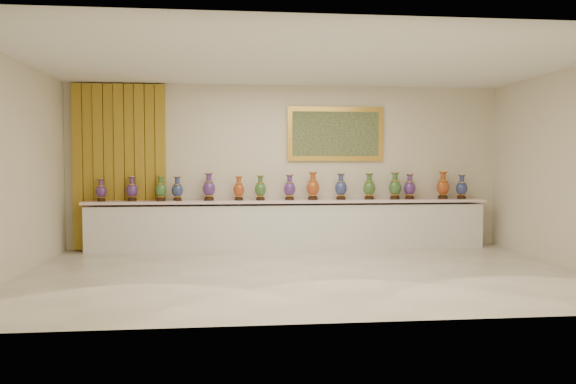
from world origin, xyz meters
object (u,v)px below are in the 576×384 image
(vase_1, at_px, (132,190))
(vase_2, at_px, (161,190))
(counter, at_px, (289,225))
(vase_0, at_px, (101,191))

(vase_1, height_order, vase_2, vase_2)
(counter, bearing_deg, vase_0, -179.67)
(vase_0, height_order, vase_1, vase_1)
(vase_0, bearing_deg, vase_1, 3.69)
(counter, xyz_separation_m, vase_1, (-2.80, 0.01, 0.66))
(vase_1, bearing_deg, counter, -0.30)
(counter, xyz_separation_m, vase_2, (-2.29, -0.04, 0.66))
(vase_0, xyz_separation_m, vase_2, (1.03, -0.02, 0.02))
(vase_1, distance_m, vase_2, 0.51)
(vase_0, relative_size, vase_1, 0.91)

